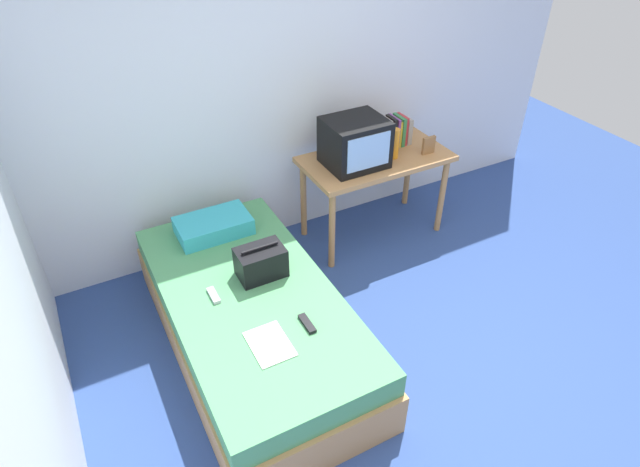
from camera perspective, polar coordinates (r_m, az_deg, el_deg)
ground_plane at (r=3.50m, az=11.65°, el=-15.71°), size 8.00×8.00×0.00m
wall_back at (r=4.12m, az=-3.75°, el=16.20°), size 5.20×0.10×2.60m
bed at (r=3.51m, az=-7.14°, el=-9.13°), size 1.00×2.00×0.47m
desk at (r=4.28m, az=5.90°, el=7.06°), size 1.16×0.60×0.72m
tv at (r=4.04m, az=3.73°, el=9.61°), size 0.44×0.39×0.36m
water_bottle at (r=4.19m, az=7.91°, el=9.46°), size 0.07×0.07×0.24m
book_row at (r=4.40m, az=8.05°, el=10.74°), size 0.22×0.16×0.25m
picture_frame at (r=4.32m, az=11.47°, el=9.18°), size 0.11×0.02×0.14m
pillow at (r=3.83m, az=-11.25°, el=0.82°), size 0.51×0.31×0.12m
handbag at (r=3.40m, az=-6.31°, el=-3.04°), size 0.30×0.20×0.23m
magazine at (r=3.03m, az=-5.38°, el=-11.63°), size 0.21×0.29×0.01m
remote_dark at (r=3.11m, az=-1.38°, el=-9.54°), size 0.04×0.16×0.02m
remote_silver at (r=3.34m, az=-11.25°, el=-6.47°), size 0.04×0.14×0.02m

